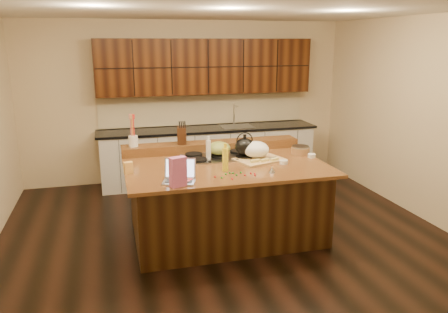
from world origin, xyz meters
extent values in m
cube|color=black|center=(0.00, 0.00, -0.01)|extent=(5.50, 5.00, 0.01)
cube|color=silver|center=(0.00, 0.00, 2.71)|extent=(5.50, 5.00, 0.01)
cube|color=beige|center=(0.00, 2.50, 1.35)|extent=(5.50, 0.01, 2.70)
cube|color=beige|center=(0.00, -2.50, 1.35)|extent=(5.50, 0.01, 2.70)
cube|color=beige|center=(2.75, 0.00, 1.35)|extent=(0.01, 5.00, 2.70)
cube|color=black|center=(0.00, 0.00, 0.44)|extent=(2.22, 1.42, 0.88)
cube|color=black|center=(0.00, 0.00, 0.90)|extent=(2.40, 1.60, 0.04)
cube|color=black|center=(0.00, 0.70, 0.98)|extent=(2.40, 0.30, 0.12)
cube|color=gray|center=(0.00, 0.30, 0.93)|extent=(0.92, 0.52, 0.02)
cylinder|color=black|center=(-0.30, 0.43, 0.95)|extent=(0.22, 0.22, 0.03)
cylinder|color=black|center=(0.30, 0.43, 0.95)|extent=(0.22, 0.22, 0.03)
cylinder|color=black|center=(-0.30, 0.17, 0.95)|extent=(0.22, 0.22, 0.03)
cylinder|color=black|center=(0.30, 0.17, 0.95)|extent=(0.22, 0.22, 0.03)
cylinder|color=black|center=(0.00, 0.30, 0.95)|extent=(0.22, 0.22, 0.03)
cube|color=silver|center=(0.30, 2.17, 0.45)|extent=(3.60, 0.62, 0.90)
cube|color=black|center=(0.30, 2.17, 0.92)|extent=(3.70, 0.66, 0.04)
cube|color=gray|center=(0.80, 2.17, 0.94)|extent=(0.55, 0.42, 0.01)
cylinder|color=gray|center=(0.80, 2.35, 1.12)|extent=(0.02, 0.02, 0.36)
cube|color=black|center=(0.30, 2.32, 1.95)|extent=(3.60, 0.34, 0.90)
cube|color=beige|center=(0.30, 2.48, 1.20)|extent=(3.60, 0.03, 0.50)
ellipsoid|color=black|center=(0.30, 0.17, 1.08)|extent=(0.30, 0.30, 0.22)
ellipsoid|color=olive|center=(0.00, 0.30, 1.05)|extent=(0.34, 0.34, 0.16)
cube|color=#B7B7BC|center=(-0.66, -0.57, 0.93)|extent=(0.39, 0.32, 0.02)
cube|color=black|center=(-0.66, -0.57, 0.94)|extent=(0.31, 0.21, 0.00)
cube|color=#B7B7BC|center=(-0.62, -0.46, 1.05)|extent=(0.34, 0.16, 0.21)
cube|color=silver|center=(-0.62, -0.46, 1.05)|extent=(0.30, 0.14, 0.18)
cylinder|color=yellow|center=(-0.07, -0.28, 1.06)|extent=(0.07, 0.07, 0.27)
cylinder|color=silver|center=(-0.15, 0.23, 1.04)|extent=(0.08, 0.08, 0.25)
cube|color=tan|center=(0.45, 0.02, 0.93)|extent=(0.67, 0.56, 0.03)
ellipsoid|color=white|center=(0.43, 0.11, 1.05)|extent=(0.33, 0.33, 0.20)
cube|color=#EDD872|center=(0.35, -0.11, 0.96)|extent=(0.12, 0.03, 0.03)
cube|color=#EDD872|center=(0.47, -0.11, 0.96)|extent=(0.12, 0.03, 0.03)
cube|color=#EDD872|center=(0.59, -0.11, 0.96)|extent=(0.12, 0.03, 0.03)
cylinder|color=gray|center=(0.57, 0.00, 0.95)|extent=(0.22, 0.09, 0.01)
cylinder|color=white|center=(0.69, -0.18, 0.94)|extent=(0.12, 0.12, 0.04)
cylinder|color=white|center=(1.15, 0.01, 0.94)|extent=(0.13, 0.13, 0.04)
cylinder|color=white|center=(0.54, 0.25, 0.94)|extent=(0.10, 0.10, 0.04)
cylinder|color=#996B3F|center=(1.08, 0.20, 0.97)|extent=(0.25, 0.25, 0.09)
cone|color=silver|center=(0.42, -0.49, 0.96)|extent=(0.10, 0.10, 0.07)
cube|color=#C35C94|center=(-0.68, -0.69, 1.07)|extent=(0.18, 0.14, 0.31)
cylinder|color=white|center=(-0.57, -0.55, 0.93)|extent=(0.20, 0.20, 0.01)
cube|color=#ECB353|center=(-1.15, -0.10, 0.99)|extent=(0.11, 0.09, 0.13)
cylinder|color=white|center=(-1.04, 0.70, 1.11)|extent=(0.15, 0.15, 0.14)
cube|color=black|center=(-0.40, 0.70, 1.15)|extent=(0.15, 0.20, 0.22)
ellipsoid|color=red|center=(-0.09, -0.62, 0.93)|extent=(0.02, 0.02, 0.02)
ellipsoid|color=#198C26|center=(-0.02, -0.42, 0.93)|extent=(0.02, 0.02, 0.02)
ellipsoid|color=red|center=(0.08, -0.53, 0.93)|extent=(0.02, 0.02, 0.02)
ellipsoid|color=#198C26|center=(-0.05, -0.40, 0.93)|extent=(0.02, 0.02, 0.02)
ellipsoid|color=red|center=(0.17, -0.46, 0.93)|extent=(0.02, 0.02, 0.02)
ellipsoid|color=#198C26|center=(0.07, -0.42, 0.93)|extent=(0.02, 0.02, 0.02)
ellipsoid|color=red|center=(0.17, -0.48, 0.93)|extent=(0.02, 0.02, 0.02)
ellipsoid|color=#198C26|center=(-0.11, -0.43, 0.93)|extent=(0.02, 0.02, 0.02)
ellipsoid|color=red|center=(-0.25, -0.50, 0.93)|extent=(0.02, 0.02, 0.02)
ellipsoid|color=#198C26|center=(-0.19, -0.55, 0.93)|extent=(0.02, 0.02, 0.02)
ellipsoid|color=red|center=(0.21, -0.50, 0.93)|extent=(0.02, 0.02, 0.02)
ellipsoid|color=#198C26|center=(-0.01, -0.50, 0.93)|extent=(0.02, 0.02, 0.02)
ellipsoid|color=red|center=(0.19, -0.56, 0.93)|extent=(0.02, 0.02, 0.02)
camera|label=1|loc=(-1.33, -4.90, 2.36)|focal=35.00mm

